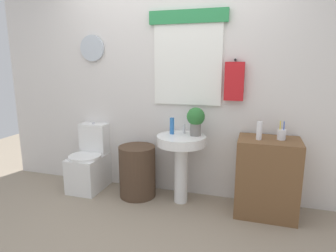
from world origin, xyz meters
TOP-DOWN VIEW (x-y plane):
  - ground_plane at (0.00, 0.00)m, footprint 8.00×8.00m
  - back_wall at (0.00, 1.15)m, footprint 4.40×0.18m
  - toilet at (-0.95, 0.88)m, footprint 0.38×0.51m
  - laundry_hamper at (-0.31, 0.85)m, footprint 0.42×0.42m
  - pedestal_sink at (0.21, 0.85)m, footprint 0.53×0.53m
  - faucet at (0.21, 0.97)m, footprint 0.03×0.03m
  - wooden_cabinet at (1.11, 0.85)m, footprint 0.60×0.44m
  - soap_bottle at (0.09, 0.90)m, footprint 0.05×0.05m
  - potted_plant at (0.35, 0.91)m, footprint 0.19×0.19m
  - lotion_bottle at (1.00, 0.81)m, footprint 0.05×0.05m
  - toothbrush_cup at (1.21, 0.87)m, footprint 0.08×0.08m

SIDE VIEW (x-z plane):
  - ground_plane at x=0.00m, z-range 0.00..0.00m
  - laundry_hamper at x=-0.31m, z-range 0.00..0.60m
  - toilet at x=-0.95m, z-range -0.10..0.71m
  - wooden_cabinet at x=1.11m, z-range 0.00..0.79m
  - pedestal_sink at x=0.21m, z-range 0.20..0.96m
  - faucet at x=0.21m, z-range 0.76..0.86m
  - toothbrush_cup at x=1.21m, z-range 0.75..0.93m
  - soap_bottle at x=0.09m, z-range 0.76..0.94m
  - lotion_bottle at x=1.00m, z-range 0.79..0.97m
  - potted_plant at x=0.35m, z-range 0.79..1.09m
  - back_wall at x=0.00m, z-range 0.01..2.61m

